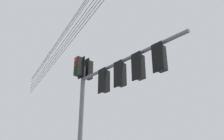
# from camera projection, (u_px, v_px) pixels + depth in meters

# --- Properties ---
(signal_mast_assembly) EXTENTS (3.87, 4.78, 6.67)m
(signal_mast_assembly) POSITION_uv_depth(u_px,v_px,m) (105.00, 86.00, 10.06)
(signal_mast_assembly) COLOR slate
(signal_mast_assembly) RESTS_ON ground
(overhead_wire_span) EXTENTS (20.54, 15.94, 2.43)m
(overhead_wire_span) POSITION_uv_depth(u_px,v_px,m) (79.00, 20.00, 14.01)
(overhead_wire_span) COLOR black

